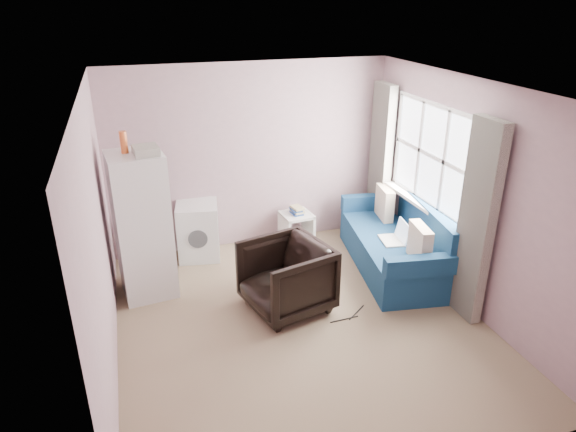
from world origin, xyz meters
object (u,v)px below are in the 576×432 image
(armchair, at_px, (286,274))
(sofa, at_px, (399,244))
(washing_machine, at_px, (198,229))
(side_table, at_px, (296,226))
(fridge, at_px, (143,225))

(armchair, height_order, sofa, sofa)
(sofa, bearing_deg, washing_machine, 164.77)
(washing_machine, bearing_deg, sofa, -14.58)
(washing_machine, distance_m, side_table, 1.38)
(fridge, xyz_separation_m, side_table, (2.08, 0.70, -0.61))
(washing_machine, distance_m, sofa, 2.64)
(washing_machine, height_order, side_table, washing_machine)
(armchair, distance_m, fridge, 1.72)
(fridge, height_order, side_table, fridge)
(fridge, relative_size, washing_machine, 2.58)
(armchair, bearing_deg, fridge, -133.92)
(washing_machine, xyz_separation_m, side_table, (1.37, -0.02, -0.13))
(fridge, xyz_separation_m, washing_machine, (0.70, 0.72, -0.48))
(sofa, bearing_deg, fridge, -177.62)
(armchair, height_order, washing_machine, armchair)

